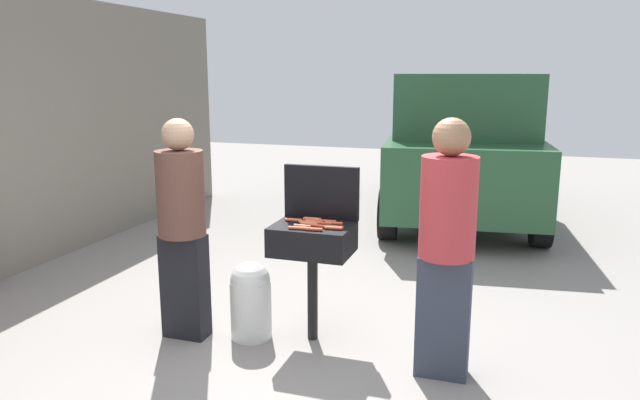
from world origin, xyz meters
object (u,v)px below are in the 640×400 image
hot_dog_14 (334,223)px  propane_tank (251,298)px  hot_dog_1 (323,224)px  hot_dog_4 (328,221)px  hot_dog_11 (314,222)px  person_left (182,222)px  hot_dog_10 (335,227)px  hot_dog_3 (314,229)px  hot_dog_13 (313,219)px  hot_dog_6 (297,228)px  hot_dog_9 (333,228)px  hot_dog_5 (293,220)px  hot_dog_8 (318,226)px  hot_dog_2 (307,222)px  hot_dog_7 (311,220)px  hot_dog_12 (309,224)px  bbq_grill (312,243)px  person_right (447,241)px  hot_dog_0 (302,226)px  parked_minivan (462,145)px

hot_dog_14 → propane_tank: bearing=-163.2°
hot_dog_1 → hot_dog_4: bearing=82.0°
hot_dog_11 → person_left: (-0.96, -0.32, 0.00)m
hot_dog_14 → hot_dog_10: bearing=-70.3°
hot_dog_3 → hot_dog_13: same height
hot_dog_6 → hot_dog_9: same height
hot_dog_5 → hot_dog_8: same height
person_left → hot_dog_1: bearing=21.9°
hot_dog_2 → person_left: bearing=-162.8°
hot_dog_7 → hot_dog_8: 0.20m
hot_dog_12 → hot_dog_2: bearing=125.7°
hot_dog_14 → hot_dog_11: bearing=178.5°
hot_dog_3 → bbq_grill: bearing=111.9°
hot_dog_1 → hot_dog_5: size_ratio=1.00×
hot_dog_8 → person_right: 0.99m
hot_dog_1 → hot_dog_9: bearing=-44.7°
hot_dog_6 → hot_dog_8: same height
person_right → hot_dog_8: bearing=-14.9°
hot_dog_1 → hot_dog_14: 0.08m
hot_dog_1 → propane_tank: bearing=-164.2°
hot_dog_5 → hot_dog_1: bearing=-7.3°
hot_dog_4 → hot_dog_11: same height
hot_dog_9 → propane_tank: bearing=-176.1°
bbq_grill → person_right: (1.03, -0.27, 0.19)m
hot_dog_0 → hot_dog_13: same height
hot_dog_3 → hot_dog_14: 0.23m
hot_dog_9 → parked_minivan: parked_minivan is taller
hot_dog_7 → hot_dog_11: (0.04, -0.05, 0.00)m
propane_tank → hot_dog_9: bearing=3.9°
propane_tank → person_left: person_left is taller
bbq_grill → person_left: size_ratio=0.53×
hot_dog_5 → person_right: size_ratio=0.07×
hot_dog_7 → parked_minivan: 4.54m
hot_dog_8 → hot_dog_13: 0.22m
hot_dog_4 → hot_dog_6: 0.30m
propane_tank → hot_dog_2: bearing=20.2°
bbq_grill → hot_dog_3: (0.06, -0.16, 0.16)m
hot_dog_2 → hot_dog_9: (0.24, -0.11, 0.00)m
parked_minivan → hot_dog_6: bearing=74.3°
hot_dog_12 → hot_dog_1: bearing=24.2°
hot_dog_1 → person_left: 1.08m
hot_dog_0 → person_right: (1.07, -0.17, 0.03)m
hot_dog_12 → hot_dog_10: bearing=-7.6°
hot_dog_10 → person_right: person_right is taller
hot_dog_5 → hot_dog_12: (0.15, -0.08, 0.00)m
hot_dog_8 → hot_dog_2: bearing=145.0°
hot_dog_12 → hot_dog_3: bearing=-59.1°
hot_dog_1 → hot_dog_10: size_ratio=1.00×
bbq_grill → hot_dog_6: 0.23m
hot_dog_0 → hot_dog_6: bearing=-105.4°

